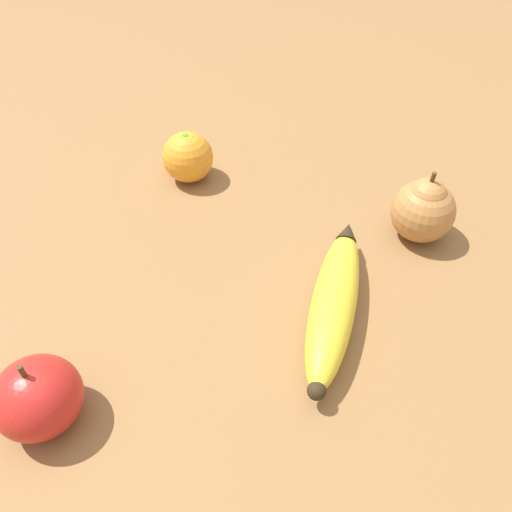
{
  "coord_description": "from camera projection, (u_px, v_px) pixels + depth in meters",
  "views": [
    {
      "loc": [
        -0.05,
        -0.45,
        0.42
      ],
      "look_at": [
        0.0,
        -0.06,
        0.03
      ],
      "focal_mm": 35.0,
      "sensor_mm": 36.0,
      "label": 1
    }
  ],
  "objects": [
    {
      "name": "orange",
      "position": [
        188.0,
        157.0,
        0.68
      ],
      "size": [
        0.07,
        0.07,
        0.07
      ],
      "color": "orange",
      "rests_on": "ground_plane"
    },
    {
      "name": "ground_plane",
      "position": [
        250.0,
        235.0,
        0.62
      ],
      "size": [
        3.0,
        3.0,
        0.0
      ],
      "primitive_type": "plane",
      "color": "olive"
    },
    {
      "name": "apple",
      "position": [
        38.0,
        397.0,
        0.42
      ],
      "size": [
        0.08,
        0.08,
        0.08
      ],
      "color": "red",
      "rests_on": "ground_plane"
    },
    {
      "name": "pear",
      "position": [
        423.0,
        209.0,
        0.59
      ],
      "size": [
        0.08,
        0.08,
        0.09
      ],
      "color": "#B2753D",
      "rests_on": "ground_plane"
    },
    {
      "name": "banana",
      "position": [
        334.0,
        301.0,
        0.51
      ],
      "size": [
        0.12,
        0.22,
        0.04
      ],
      "rotation": [
        0.0,
        0.0,
        1.19
      ],
      "color": "yellow",
      "rests_on": "ground_plane"
    }
  ]
}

